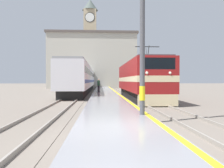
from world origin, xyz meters
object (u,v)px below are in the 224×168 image
object	(u,v)px
passenger_train	(86,79)
clock_tower	(90,41)
person_on_platform	(99,85)
catenary_mast	(145,14)
locomotive_train	(140,80)

from	to	relation	value
passenger_train	clock_tower	xyz separation A→B (m)	(-0.07, 20.82, 11.38)
person_on_platform	clock_tower	world-z (taller)	clock_tower
catenary_mast	clock_tower	size ratio (longest dim) A/B	0.32
locomotive_train	person_on_platform	size ratio (longest dim) A/B	8.62
catenary_mast	person_on_platform	bearing A→B (deg)	96.58
locomotive_train	clock_tower	world-z (taller)	clock_tower
locomotive_train	catenary_mast	distance (m)	12.96
catenary_mast	person_on_platform	xyz separation A→B (m)	(-2.05, 17.80, -3.34)
locomotive_train	clock_tower	xyz separation A→B (m)	(-6.84, 42.56, 11.60)
catenary_mast	locomotive_train	bearing A→B (deg)	80.55
passenger_train	person_on_platform	size ratio (longest dim) A/B	29.50
locomotive_train	person_on_platform	xyz separation A→B (m)	(-4.13, 5.31, -0.64)
locomotive_train	clock_tower	size ratio (longest dim) A/B	0.55
person_on_platform	clock_tower	xyz separation A→B (m)	(-2.71, 37.25, 12.24)
clock_tower	person_on_platform	bearing A→B (deg)	-85.84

